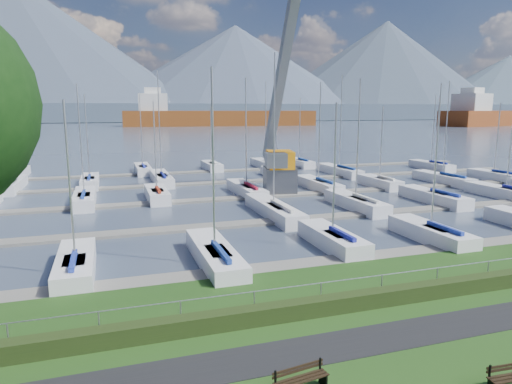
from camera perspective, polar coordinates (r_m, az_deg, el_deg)
name	(u,v)px	position (r m, az deg, el deg)	size (l,w,h in m)	color
path	(380,338)	(18.58, 15.23, -17.23)	(160.00, 2.00, 0.04)	black
water	(123,124)	(276.92, -16.33, 8.11)	(800.00, 540.00, 0.20)	#424D61
hedge	(346,302)	(20.43, 11.18, -13.38)	(80.00, 0.70, 0.70)	#243313
fence	(342,280)	(20.43, 10.71, -10.78)	(0.04, 0.04, 80.00)	#94959C
foothill	(119,112)	(346.76, -16.80, 9.52)	(900.00, 80.00, 12.00)	#485769
mountains	(122,64)	(423.30, -16.35, 15.13)	(1190.00, 360.00, 115.00)	#485469
docks	(211,200)	(44.50, -5.61, -1.00)	(90.00, 41.60, 0.25)	slate
bench_left	(301,379)	(15.03, 5.59, -22.26)	(1.84, 0.68, 0.85)	black
crane	(280,139)	(48.75, 3.03, 6.61)	(4.91, 13.41, 22.35)	#53545A
cargo_ship_mid	(213,118)	(242.54, -5.44, 9.15)	(100.05, 27.82, 21.50)	brown
cargo_ship_east	(504,118)	(283.65, 28.55, 8.13)	(95.52, 36.54, 21.50)	brown
sailboat_fleet	(192,140)	(46.01, -8.03, 6.47)	(75.10, 49.54, 13.42)	white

